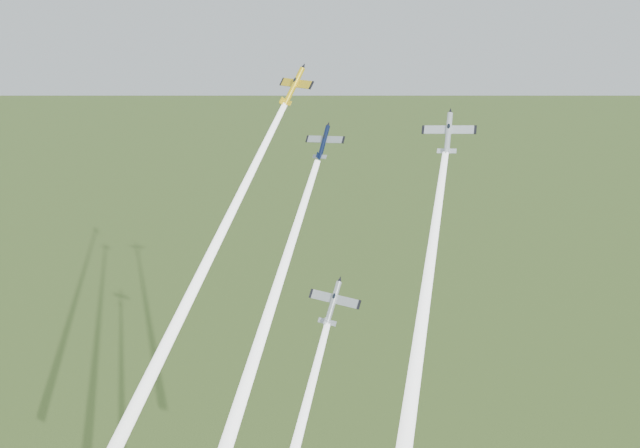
{
  "coord_description": "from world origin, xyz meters",
  "views": [
    {
      "loc": [
        63.7,
        -102.81,
        125.79
      ],
      "look_at": [
        0.0,
        -6.0,
        92.0
      ],
      "focal_mm": 45.0,
      "sensor_mm": 36.0,
      "label": 1
    }
  ],
  "objects_px": {
    "plane_navy": "(324,142)",
    "plane_silver_low": "(333,303)",
    "plane_silver_right": "(448,133)",
    "plane_yellow": "(294,86)"
  },
  "relations": [
    {
      "from": "plane_navy",
      "to": "plane_silver_right",
      "type": "xyz_separation_m",
      "value": [
        18.42,
        5.49,
        2.37
      ]
    },
    {
      "from": "plane_yellow",
      "to": "plane_silver_low",
      "type": "distance_m",
      "value": 37.47
    },
    {
      "from": "plane_silver_right",
      "to": "plane_yellow",
      "type": "bearing_deg",
      "value": 165.02
    },
    {
      "from": "plane_yellow",
      "to": "plane_navy",
      "type": "height_order",
      "value": "plane_yellow"
    },
    {
      "from": "plane_silver_low",
      "to": "plane_silver_right",
      "type": "bearing_deg",
      "value": 52.18
    },
    {
      "from": "plane_navy",
      "to": "plane_silver_right",
      "type": "height_order",
      "value": "plane_silver_right"
    },
    {
      "from": "plane_navy",
      "to": "plane_silver_right",
      "type": "distance_m",
      "value": 19.36
    },
    {
      "from": "plane_navy",
      "to": "plane_silver_low",
      "type": "relative_size",
      "value": 0.84
    },
    {
      "from": "plane_silver_right",
      "to": "plane_navy",
      "type": "bearing_deg",
      "value": -178.46
    },
    {
      "from": "plane_silver_right",
      "to": "plane_silver_low",
      "type": "bearing_deg",
      "value": -137.31
    }
  ]
}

